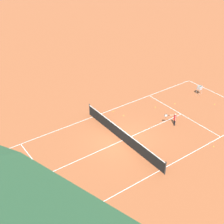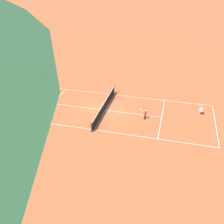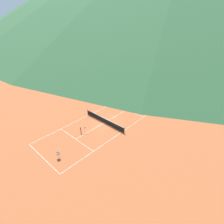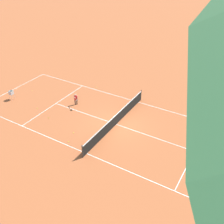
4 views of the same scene
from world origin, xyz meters
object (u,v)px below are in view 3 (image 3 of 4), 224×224
(tennis_ball_alley_left, at_px, (103,105))
(tennis_ball_far_corner, at_px, (78,146))
(tennis_ball_alley_right, at_px, (107,134))
(alpine_chalet, at_px, (196,55))
(tennis_net, at_px, (104,120))
(tennis_ball_by_net_right, at_px, (90,142))
(tennis_ball_mid_court, at_px, (66,124))
(tennis_ball_near_corner, at_px, (113,136))
(player_far_service, at_px, (145,105))
(ball_hopper, at_px, (58,154))
(tennis_ball_service_box, at_px, (148,111))
(player_near_baseline, at_px, (81,129))
(tennis_ball_by_net_left, at_px, (53,149))

(tennis_ball_alley_left, xyz_separation_m, tennis_ball_far_corner, (6.48, -11.79, 0.00))
(tennis_ball_alley_right, relative_size, alpine_chalet, 0.01)
(tennis_net, distance_m, tennis_ball_alley_left, 6.74)
(tennis_ball_by_net_right, relative_size, tennis_ball_mid_court, 1.00)
(tennis_ball_alley_right, relative_size, tennis_ball_mid_court, 1.00)
(tennis_ball_alley_left, xyz_separation_m, tennis_ball_near_corner, (8.70, -6.46, 0.00))
(player_far_service, height_order, tennis_ball_far_corner, player_far_service)
(alpine_chalet, bearing_deg, tennis_ball_mid_court, -96.49)
(tennis_ball_near_corner, distance_m, alpine_chalet, 42.08)
(tennis_net, relative_size, tennis_ball_alley_right, 139.09)
(alpine_chalet, bearing_deg, tennis_ball_near_corner, -85.54)
(alpine_chalet, bearing_deg, tennis_ball_far_corner, -88.74)
(ball_hopper, bearing_deg, tennis_net, 98.33)
(tennis_net, relative_size, tennis_ball_by_net_right, 139.09)
(tennis_ball_mid_court, bearing_deg, alpine_chalet, 83.51)
(tennis_ball_far_corner, xyz_separation_m, tennis_ball_mid_court, (-6.10, 2.26, 0.00))
(player_far_service, height_order, tennis_ball_near_corner, player_far_service)
(tennis_ball_alley_left, bearing_deg, ball_hopper, -66.66)
(tennis_ball_alley_right, distance_m, tennis_ball_service_box, 11.23)
(ball_hopper, bearing_deg, tennis_ball_by_net_right, 83.04)
(player_far_service, height_order, tennis_ball_alley_left, player_far_service)
(tennis_net, bearing_deg, alpine_chalet, 89.25)
(player_near_baseline, distance_m, tennis_ball_alley_right, 4.29)
(player_far_service, bearing_deg, player_near_baseline, -101.96)
(tennis_net, xyz_separation_m, player_near_baseline, (-0.78, -4.65, 0.14))
(player_near_baseline, bearing_deg, tennis_net, 80.48)
(tennis_ball_by_net_right, bearing_deg, tennis_ball_alley_left, 125.53)
(tennis_ball_by_net_left, xyz_separation_m, tennis_ball_far_corner, (2.18, 2.82, 0.00))
(ball_hopper, bearing_deg, player_far_service, 87.90)
(tennis_ball_far_corner, bearing_deg, player_near_baseline, 132.20)
(tennis_ball_alley_right, bearing_deg, tennis_ball_by_net_left, -113.24)
(player_far_service, bearing_deg, tennis_ball_alley_right, -87.80)
(tennis_ball_service_box, height_order, tennis_ball_far_corner, same)
(tennis_ball_alley_left, bearing_deg, player_far_service, 35.49)
(player_far_service, bearing_deg, tennis_ball_by_net_right, -90.46)
(player_near_baseline, bearing_deg, tennis_ball_by_net_left, -88.44)
(tennis_net, xyz_separation_m, tennis_ball_by_net_right, (2.14, -5.34, -0.47))
(player_far_service, xyz_separation_m, tennis_ball_by_net_right, (-0.12, -15.04, -0.67))
(tennis_ball_alley_left, relative_size, ball_hopper, 0.07)
(tennis_ball_alley_left, distance_m, ball_hopper, 16.31)
(tennis_ball_far_corner, relative_size, ball_hopper, 0.07)
(tennis_net, bearing_deg, tennis_ball_mid_court, -132.52)
(tennis_ball_near_corner, bearing_deg, tennis_ball_by_net_left, -118.34)
(ball_hopper, bearing_deg, tennis_ball_service_box, 84.65)
(tennis_ball_by_net_right, bearing_deg, tennis_ball_by_net_left, -120.51)
(tennis_net, height_order, tennis_ball_alley_left, tennis_net)
(tennis_ball_by_net_left, bearing_deg, tennis_ball_far_corner, 52.28)
(tennis_ball_near_corner, relative_size, tennis_ball_service_box, 1.00)
(tennis_ball_alley_left, xyz_separation_m, alpine_chalet, (5.46, 35.10, 5.79))
(tennis_ball_by_net_right, relative_size, alpine_chalet, 0.01)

